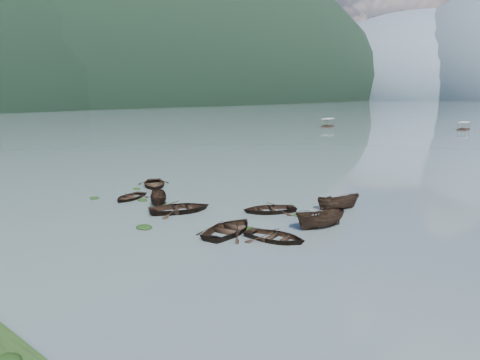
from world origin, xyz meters
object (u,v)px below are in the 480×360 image
Objects in this scene: rowboat_0 at (130,199)px; rowboat_3 at (229,233)px; pontoon_left at (328,127)px; pontoon_centre at (463,130)px.

rowboat_3 is at bearing -23.12° from rowboat_0.
rowboat_3 is 103.40m from pontoon_left.
rowboat_0 is 13.85m from rowboat_3.
pontoon_centre is (4.80, 107.03, 0.00)m from rowboat_0.
rowboat_0 is 0.61× the size of pontoon_left.
pontoon_left is (-29.09, 92.52, 0.00)m from rowboat_0.
pontoon_left is 36.86m from pontoon_centre.
rowboat_0 is 107.13m from pontoon_centre.
pontoon_left reaches higher than rowboat_3.
rowboat_0 is 0.72× the size of pontoon_centre.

